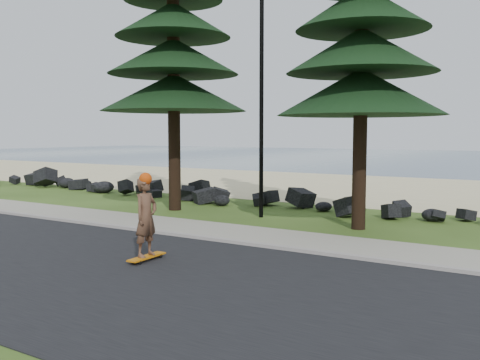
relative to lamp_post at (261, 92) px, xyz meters
The scene contains 9 objects.
ground 5.23m from the lamp_post, 90.00° to the right, with size 160.00×160.00×0.00m, color #344C17.
road 8.74m from the lamp_post, 90.00° to the right, with size 160.00×7.00×0.02m, color black.
kerb 5.79m from the lamp_post, 90.00° to the right, with size 160.00×0.20×0.10m, color #9C938C.
sidewalk 5.08m from the lamp_post, 90.00° to the right, with size 160.00×2.00×0.08m, color gray.
beach_sand 12.03m from the lamp_post, 90.00° to the left, with size 160.00×15.00×0.01m, color #CBC287.
ocean 47.98m from the lamp_post, 90.00° to the left, with size 160.00×58.00×0.01m, color #375169.
seawall_boulders 4.78m from the lamp_post, 90.00° to the left, with size 60.00×2.40×1.10m, color black, non-canonical shape.
lamp_post is the anchor object (origin of this frame).
skateboarder 7.45m from the lamp_post, 81.85° to the right, with size 0.43×1.04×1.92m.
Camera 1 is at (8.75, -12.09, 2.78)m, focal length 40.00 mm.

